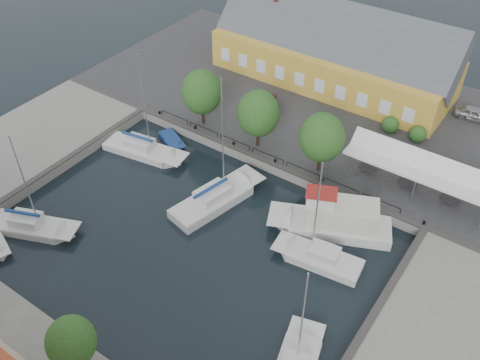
# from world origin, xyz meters

# --- Properties ---
(ground) EXTENTS (140.00, 140.00, 0.00)m
(ground) POSITION_xyz_m (0.00, 0.00, 0.00)
(ground) COLOR black
(ground) RESTS_ON ground
(north_quay) EXTENTS (56.00, 26.00, 1.00)m
(north_quay) POSITION_xyz_m (0.00, 23.00, 0.50)
(north_quay) COLOR #2D2D30
(north_quay) RESTS_ON ground
(west_quay) EXTENTS (12.00, 24.00, 1.00)m
(west_quay) POSITION_xyz_m (-22.00, -2.00, 0.50)
(west_quay) COLOR slate
(west_quay) RESTS_ON ground
(quay_edge_fittings) EXTENTS (56.00, 24.72, 0.40)m
(quay_edge_fittings) POSITION_xyz_m (0.02, 4.75, 1.06)
(quay_edge_fittings) COLOR #383533
(quay_edge_fittings) RESTS_ON north_quay
(warehouse) EXTENTS (28.56, 14.00, 9.55)m
(warehouse) POSITION_xyz_m (-2.60, 28.36, 4.43)
(warehouse) COLOR gold
(warehouse) RESTS_ON north_quay
(tent_canopy) EXTENTS (14.00, 4.00, 2.83)m
(tent_canopy) POSITION_xyz_m (14.00, 14.50, 3.68)
(tent_canopy) COLOR silver
(tent_canopy) RESTS_ON north_quay
(quay_trees) EXTENTS (18.20, 4.20, 6.30)m
(quay_trees) POSITION_xyz_m (-2.00, 12.00, 4.88)
(quay_trees) COLOR black
(quay_trees) RESTS_ON north_quay
(car_silver) EXTENTS (4.26, 2.00, 1.41)m
(car_silver) POSITION_xyz_m (14.65, 29.38, 1.71)
(car_silver) COLOR #9EA1A5
(car_silver) RESTS_ON north_quay
(car_red) EXTENTS (2.51, 4.72, 1.48)m
(car_red) POSITION_xyz_m (-5.03, 17.76, 1.74)
(car_red) COLOR #5B1419
(car_red) RESTS_ON north_quay
(center_sailboat) EXTENTS (4.90, 10.06, 13.27)m
(center_sailboat) POSITION_xyz_m (-0.96, 3.52, 0.36)
(center_sailboat) COLOR silver
(center_sailboat) RESTS_ON ground
(trawler) EXTENTS (10.96, 7.20, 5.00)m
(trawler) POSITION_xyz_m (9.58, 6.55, 1.02)
(trawler) COLOR silver
(trawler) RESTS_ON ground
(east_boat_a) EXTENTS (7.72, 3.40, 10.73)m
(east_boat_a) POSITION_xyz_m (10.28, 2.65, 0.26)
(east_boat_a) COLOR silver
(east_boat_a) RESTS_ON ground
(west_boat_a) EXTENTS (9.42, 4.01, 12.05)m
(west_boat_a) POSITION_xyz_m (-11.61, 5.28, 0.27)
(west_boat_a) COLOR silver
(west_boat_a) RESTS_ON ground
(west_boat_d) EXTENTS (8.31, 5.28, 10.88)m
(west_boat_d) POSITION_xyz_m (-12.07, -8.46, 0.27)
(west_boat_d) COLOR silver
(west_boat_d) RESTS_ON ground
(launch_nw) EXTENTS (4.25, 3.17, 0.88)m
(launch_nw) POSITION_xyz_m (-10.48, 8.43, 0.09)
(launch_nw) COLOR navy
(launch_nw) RESTS_ON ground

